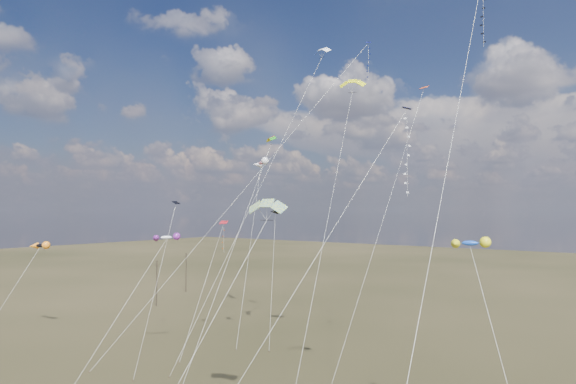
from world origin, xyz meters
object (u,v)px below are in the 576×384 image
Objects in this scene: diamond_black_high at (480,26)px; parafoil_yellow at (352,82)px; utility_pole_far at (186,272)px; novelty_black_orange at (40,246)px; utility_pole_near at (157,283)px.

parafoil_yellow is (-14.91, 4.04, -1.83)m from diamond_black_high.
utility_pole_far is 0.63× the size of novelty_black_orange.
utility_pole_near is 24.04m from novelty_black_orange.
utility_pole_near is at bearing -60.26° from utility_pole_far.
diamond_black_high is at bearing -22.28° from utility_pole_far.
parafoil_yellow reaches higher than novelty_black_orange.
utility_pole_far is at bearing 119.74° from utility_pole_near.
parafoil_yellow is at bearing -12.31° from utility_pole_near.
novelty_black_orange is at bearing -82.72° from utility_pole_near.
diamond_black_high is (68.12, -27.91, 28.74)m from utility_pole_far.
novelty_black_orange reaches higher than utility_pole_far.
parafoil_yellow is 2.52× the size of novelty_black_orange.
parafoil_yellow is (53.21, -23.87, 26.92)m from utility_pole_far.
utility_pole_far is 38.92m from novelty_black_orange.
diamond_black_high is 3.05× the size of novelty_black_orange.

